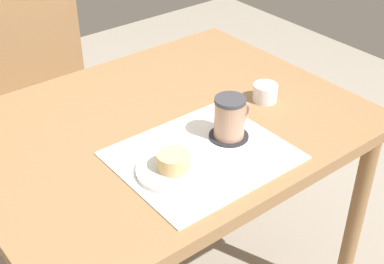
{
  "coord_description": "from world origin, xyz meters",
  "views": [
    {
      "loc": [
        -0.69,
        -1.0,
        1.5
      ],
      "look_at": [
        -0.02,
        -0.15,
        0.79
      ],
      "focal_mm": 50.0,
      "sensor_mm": 36.0,
      "label": 1
    }
  ],
  "objects_px": {
    "wooden_chair": "(46,96)",
    "pastry": "(173,161)",
    "dining_table": "(164,147)",
    "coffee_mug": "(230,117)",
    "pastry_plate": "(174,170)",
    "sugar_bowl": "(265,93)"
  },
  "relations": [
    {
      "from": "coffee_mug",
      "to": "sugar_bowl",
      "type": "distance_m",
      "value": 0.23
    },
    {
      "from": "wooden_chair",
      "to": "pastry_plate",
      "type": "distance_m",
      "value": 0.98
    },
    {
      "from": "wooden_chair",
      "to": "pastry",
      "type": "height_order",
      "value": "wooden_chair"
    },
    {
      "from": "pastry",
      "to": "sugar_bowl",
      "type": "height_order",
      "value": "pastry"
    },
    {
      "from": "pastry_plate",
      "to": "sugar_bowl",
      "type": "height_order",
      "value": "sugar_bowl"
    },
    {
      "from": "dining_table",
      "to": "coffee_mug",
      "type": "height_order",
      "value": "coffee_mug"
    },
    {
      "from": "dining_table",
      "to": "coffee_mug",
      "type": "distance_m",
      "value": 0.24
    },
    {
      "from": "pastry_plate",
      "to": "coffee_mug",
      "type": "relative_size",
      "value": 1.57
    },
    {
      "from": "dining_table",
      "to": "pastry",
      "type": "bearing_deg",
      "value": -119.91
    },
    {
      "from": "wooden_chair",
      "to": "pastry_plate",
      "type": "bearing_deg",
      "value": 93.16
    },
    {
      "from": "coffee_mug",
      "to": "sugar_bowl",
      "type": "xyz_separation_m",
      "value": [
        0.21,
        0.08,
        -0.04
      ]
    },
    {
      "from": "pastry_plate",
      "to": "sugar_bowl",
      "type": "xyz_separation_m",
      "value": [
        0.41,
        0.11,
        0.02
      ]
    },
    {
      "from": "wooden_chair",
      "to": "pastry_plate",
      "type": "height_order",
      "value": "wooden_chair"
    },
    {
      "from": "wooden_chair",
      "to": "coffee_mug",
      "type": "xyz_separation_m",
      "value": [
        0.11,
        -0.91,
        0.31
      ]
    },
    {
      "from": "pastry_plate",
      "to": "pastry",
      "type": "relative_size",
      "value": 2.28
    },
    {
      "from": "wooden_chair",
      "to": "pastry",
      "type": "xyz_separation_m",
      "value": [
        -0.09,
        -0.94,
        0.28
      ]
    },
    {
      "from": "dining_table",
      "to": "coffee_mug",
      "type": "xyz_separation_m",
      "value": [
        0.08,
        -0.17,
        0.15
      ]
    },
    {
      "from": "pastry",
      "to": "dining_table",
      "type": "bearing_deg",
      "value": 60.09
    },
    {
      "from": "dining_table",
      "to": "pastry_plate",
      "type": "xyz_separation_m",
      "value": [
        -0.12,
        -0.2,
        0.1
      ]
    },
    {
      "from": "dining_table",
      "to": "coffee_mug",
      "type": "bearing_deg",
      "value": -63.79
    },
    {
      "from": "pastry",
      "to": "coffee_mug",
      "type": "height_order",
      "value": "coffee_mug"
    },
    {
      "from": "dining_table",
      "to": "sugar_bowl",
      "type": "bearing_deg",
      "value": -17.33
    }
  ]
}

